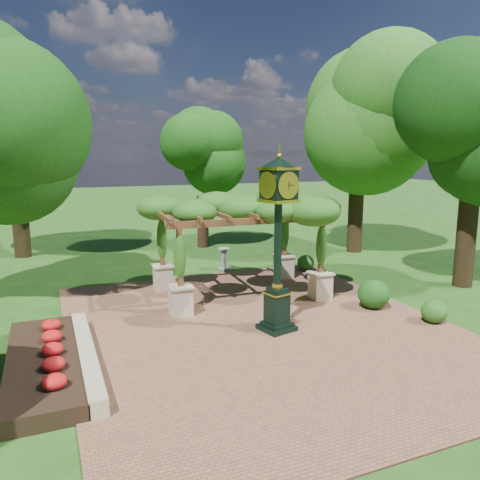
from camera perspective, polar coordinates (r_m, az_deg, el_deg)
name	(u,v)px	position (r m, az deg, el deg)	size (l,w,h in m)	color
ground	(278,341)	(12.20, 4.66, -12.21)	(120.00, 120.00, 0.00)	#1E4714
brick_plaza	(261,327)	(13.03, 2.60, -10.59)	(10.00, 12.00, 0.04)	brown
border_wall	(87,356)	(11.41, -18.18, -13.29)	(0.35, 5.00, 0.40)	#C6B793
flower_bed	(44,364)	(11.41, -22.81, -13.72)	(1.50, 5.00, 0.36)	red
pedestal_clock	(278,228)	(12.12, 4.68, 1.41)	(1.10, 1.10, 4.68)	black
pergola	(239,213)	(15.34, -0.12, 3.26)	(5.52, 3.63, 3.38)	beige
sundial	(224,260)	(19.18, -1.96, -2.50)	(0.53, 0.53, 0.91)	gray
shrub_front	(434,311)	(14.29, 22.58, -8.04)	(0.71, 0.71, 0.64)	#245819
shrub_mid	(374,294)	(14.95, 15.99, -6.35)	(0.97, 0.97, 0.88)	#184914
shrub_back	(306,263)	(19.21, 8.01, -2.74)	(0.68, 0.68, 0.62)	#2B611C
tree_west_far	(13,130)	(23.50, -25.97, 11.94)	(4.84, 4.84, 8.34)	black
tree_north	(202,157)	(23.64, -4.67, 10.06)	(2.96, 2.96, 6.67)	#362015
tree_east_far	(360,115)	(23.17, 14.42, 14.54)	(5.45, 5.45, 9.41)	#312113
tree_east_near	(476,121)	(18.25, 26.87, 12.83)	(4.06, 4.06, 8.47)	black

